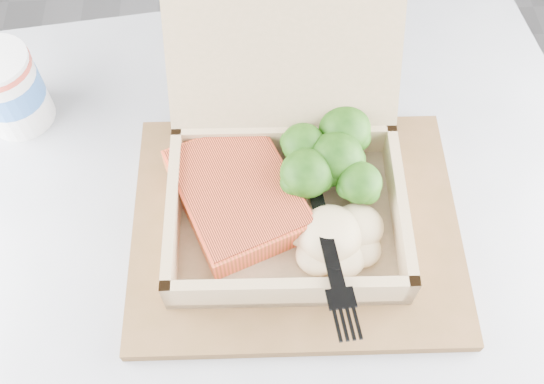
{
  "coord_description": "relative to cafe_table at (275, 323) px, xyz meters",
  "views": [
    {
      "loc": [
        0.59,
        -0.45,
        1.26
      ],
      "look_at": [
        0.61,
        -0.15,
        0.75
      ],
      "focal_mm": 40.0,
      "sensor_mm": 36.0,
      "label": 1
    }
  ],
  "objects": [
    {
      "name": "broccoli_pile",
      "position": [
        0.06,
        0.08,
        0.23
      ],
      "size": [
        0.13,
        0.13,
        0.05
      ],
      "primitive_type": null,
      "color": "#326F18",
      "rests_on": "takeout_container"
    },
    {
      "name": "plastic_fork",
      "position": [
        0.04,
        0.02,
        0.24
      ],
      "size": [
        0.03,
        0.17,
        0.03
      ],
      "rotation": [
        0.0,
        0.0,
        3.22
      ],
      "color": "black",
      "rests_on": "mashed_potatoes"
    },
    {
      "name": "takeout_container",
      "position": [
        0.01,
        0.08,
        0.24
      ],
      "size": [
        0.24,
        0.28,
        0.19
      ],
      "rotation": [
        0.0,
        0.0,
        -0.04
      ],
      "color": "#9E815F",
      "rests_on": "serving_tray"
    },
    {
      "name": "mashed_potatoes",
      "position": [
        0.05,
        0.01,
        0.22
      ],
      "size": [
        0.1,
        0.09,
        0.03
      ],
      "primitive_type": "ellipsoid",
      "color": "beige",
      "rests_on": "takeout_container"
    },
    {
      "name": "receipt",
      "position": [
        0.01,
        0.23,
        0.18
      ],
      "size": [
        0.09,
        0.14,
        0.0
      ],
      "primitive_type": "cube",
      "rotation": [
        0.0,
        0.0,
        0.14
      ],
      "color": "white",
      "rests_on": "cafe_table"
    },
    {
      "name": "paper_cup",
      "position": [
        -0.28,
        0.2,
        0.23
      ],
      "size": [
        0.07,
        0.07,
        0.09
      ],
      "color": "white",
      "rests_on": "cafe_table"
    },
    {
      "name": "cafe_table",
      "position": [
        0.0,
        0.0,
        0.0
      ],
      "size": [
        0.83,
        0.83,
        0.71
      ],
      "rotation": [
        0.0,
        0.0,
        0.12
      ],
      "color": "black",
      "rests_on": "floor"
    },
    {
      "name": "serving_tray",
      "position": [
        0.02,
        0.04,
        0.19
      ],
      "size": [
        0.33,
        0.27,
        0.01
      ],
      "primitive_type": "cube",
      "rotation": [
        0.0,
        0.0,
        -0.03
      ],
      "color": "brown",
      "rests_on": "cafe_table"
    },
    {
      "name": "salmon_fillet",
      "position": [
        -0.03,
        0.06,
        0.22
      ],
      "size": [
        0.15,
        0.17,
        0.03
      ],
      "primitive_type": "cube",
      "rotation": [
        0.0,
        0.0,
        0.37
      ],
      "color": "#FD5031",
      "rests_on": "takeout_container"
    }
  ]
}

